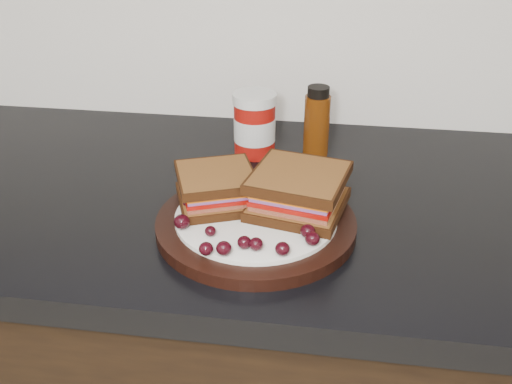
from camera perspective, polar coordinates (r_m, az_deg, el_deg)
countertop at (r=0.97m, az=-13.65°, el=0.03°), size 3.98×0.60×0.04m
plate at (r=0.80m, az=0.00°, el=-3.19°), size 0.28×0.28×0.02m
sandwich_left at (r=0.81m, az=-3.98°, el=0.42°), size 0.14×0.14×0.05m
sandwich_right at (r=0.80m, az=4.27°, el=0.10°), size 0.15×0.15×0.06m
grape_0 at (r=0.76m, az=-7.42°, el=-2.96°), size 0.02×0.02×0.02m
grape_1 at (r=0.75m, az=-4.59°, el=-3.92°), size 0.02×0.02×0.01m
grape_2 at (r=0.71m, az=-5.02°, el=-5.67°), size 0.02×0.02×0.02m
grape_3 at (r=0.71m, az=-3.24°, el=-5.64°), size 0.02×0.02×0.02m
grape_4 at (r=0.72m, az=-1.19°, el=-5.06°), size 0.02×0.02×0.02m
grape_5 at (r=0.72m, az=-0.00°, el=-5.23°), size 0.02×0.02×0.02m
grape_6 at (r=0.71m, az=2.67°, el=-5.70°), size 0.02×0.02×0.02m
grape_7 at (r=0.73m, az=5.66°, el=-4.67°), size 0.02×0.02×0.02m
grape_8 at (r=0.74m, az=5.20°, el=-3.92°), size 0.02×0.02×0.02m
grape_9 at (r=0.77m, az=3.21°, el=-2.51°), size 0.02×0.02×0.02m
grape_10 at (r=0.80m, az=5.83°, el=-1.40°), size 0.02×0.02×0.02m
grape_11 at (r=0.81m, az=4.12°, el=-1.11°), size 0.02×0.02×0.01m
grape_12 at (r=0.82m, az=4.02°, el=-0.50°), size 0.02×0.02×0.02m
grape_13 at (r=0.85m, az=-4.63°, el=0.53°), size 0.02×0.02×0.02m
grape_14 at (r=0.82m, az=-5.57°, el=-0.62°), size 0.02×0.02×0.02m
grape_15 at (r=0.79m, az=-4.30°, el=-1.79°), size 0.02×0.02×0.02m
grape_16 at (r=0.84m, az=-4.21°, el=0.02°), size 0.02×0.02×0.01m
grape_17 at (r=0.83m, az=-3.42°, el=-0.29°), size 0.02×0.02×0.02m
grape_18 at (r=0.80m, az=-6.56°, el=-1.25°), size 0.02×0.02×0.02m
condiment_jar at (r=1.00m, az=-0.14°, el=6.78°), size 0.08×0.08×0.11m
oil_bottle at (r=1.00m, az=6.10°, el=7.04°), size 0.05×0.05×0.12m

